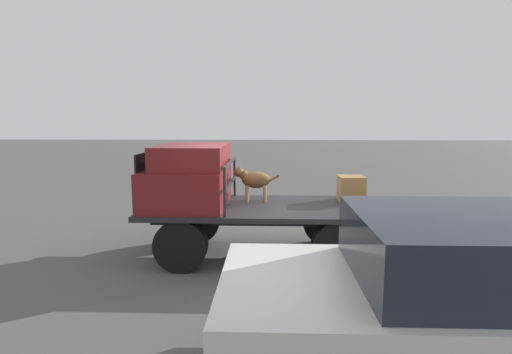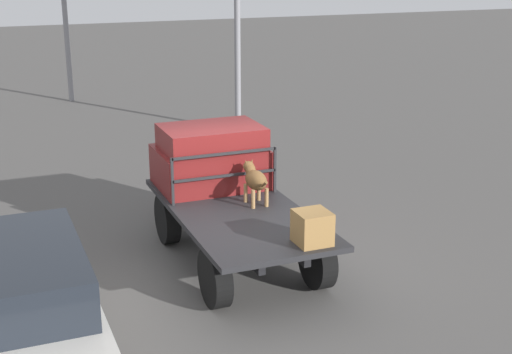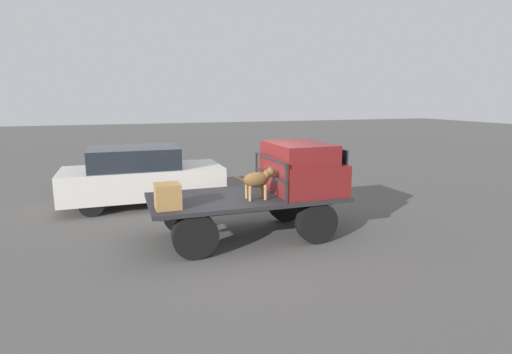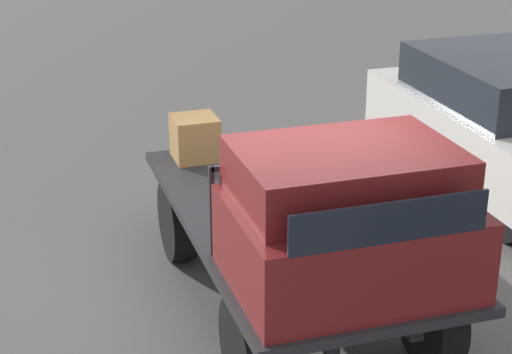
{
  "view_description": "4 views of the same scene",
  "coord_description": "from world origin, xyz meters",
  "px_view_note": "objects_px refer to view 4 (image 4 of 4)",
  "views": [
    {
      "loc": [
        -0.16,
        6.65,
        2.33
      ],
      "look_at": [
        0.08,
        -0.35,
        1.32
      ],
      "focal_mm": 28.0,
      "sensor_mm": 36.0,
      "label": 1
    },
    {
      "loc": [
        -9.49,
        3.52,
        4.59
      ],
      "look_at": [
        0.08,
        -0.35,
        1.32
      ],
      "focal_mm": 50.0,
      "sensor_mm": 36.0,
      "label": 2
    },
    {
      "loc": [
        -2.41,
        -7.5,
        2.81
      ],
      "look_at": [
        0.08,
        -0.35,
        1.32
      ],
      "focal_mm": 28.0,
      "sensor_mm": 36.0,
      "label": 3
    },
    {
      "loc": [
        6.43,
        -2.36,
        4.04
      ],
      "look_at": [
        0.08,
        -0.35,
        1.32
      ],
      "focal_mm": 60.0,
      "sensor_mm": 36.0,
      "label": 4
    }
  ],
  "objects_px": {
    "cargo_crate": "(195,138)",
    "flatbed_truck": "(290,242)",
    "dog": "(258,185)",
    "parked_sedan": "(507,124)"
  },
  "relations": [
    {
      "from": "dog",
      "to": "cargo_crate",
      "type": "height_order",
      "value": "dog"
    },
    {
      "from": "dog",
      "to": "cargo_crate",
      "type": "xyz_separation_m",
      "value": [
        -1.76,
        -0.11,
        -0.17
      ]
    },
    {
      "from": "dog",
      "to": "parked_sedan",
      "type": "distance_m",
      "value": 4.29
    },
    {
      "from": "cargo_crate",
      "to": "parked_sedan",
      "type": "height_order",
      "value": "parked_sedan"
    },
    {
      "from": "cargo_crate",
      "to": "flatbed_truck",
      "type": "bearing_deg",
      "value": 15.92
    },
    {
      "from": "flatbed_truck",
      "to": "cargo_crate",
      "type": "bearing_deg",
      "value": -164.08
    },
    {
      "from": "parked_sedan",
      "to": "flatbed_truck",
      "type": "bearing_deg",
      "value": -67.78
    },
    {
      "from": "flatbed_truck",
      "to": "dog",
      "type": "relative_size",
      "value": 4.59
    },
    {
      "from": "flatbed_truck",
      "to": "parked_sedan",
      "type": "height_order",
      "value": "parked_sedan"
    },
    {
      "from": "flatbed_truck",
      "to": "dog",
      "type": "xyz_separation_m",
      "value": [
        0.13,
        -0.35,
        0.65
      ]
    }
  ]
}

